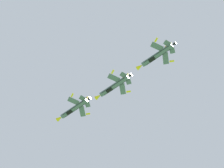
# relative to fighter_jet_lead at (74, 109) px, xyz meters

# --- Properties ---
(fighter_jet_lead) EXTENTS (11.94, 13.57, 4.38)m
(fighter_jet_lead) POSITION_rel_fighter_jet_lead_xyz_m (0.00, 0.00, 0.00)
(fighter_jet_lead) COLOR #4C5666
(fighter_jet_left_wing) EXTENTS (11.95, 13.57, 4.37)m
(fighter_jet_left_wing) POSITION_rel_fighter_jet_lead_xyz_m (11.35, -14.34, -2.19)
(fighter_jet_left_wing) COLOR #4C5666
(fighter_jet_right_wing) EXTENTS (11.95, 13.57, 4.37)m
(fighter_jet_right_wing) POSITION_rel_fighter_jet_lead_xyz_m (22.08, -29.71, -2.10)
(fighter_jet_right_wing) COLOR #4C5666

